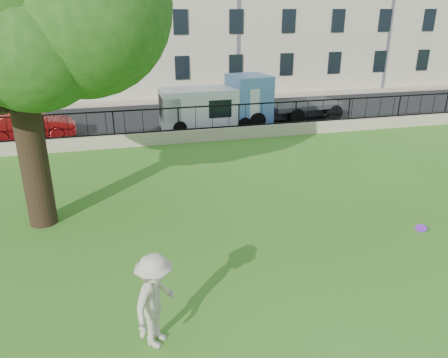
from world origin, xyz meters
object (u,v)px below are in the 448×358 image
object	(u,v)px
man	(156,301)
frisbee	(421,228)
red_sedan	(30,125)
white_van	(208,108)
blue_truck	(284,97)

from	to	relation	value
man	frisbee	xyz separation A→B (m)	(6.50, 1.00, 0.17)
red_sedan	white_van	world-z (taller)	white_van
man	red_sedan	xyz separation A→B (m)	(-4.49, 15.74, -0.28)
red_sedan	blue_truck	xyz separation A→B (m)	(13.51, 0.47, 0.66)
man	frisbee	world-z (taller)	man
man	red_sedan	distance (m)	16.37
man	red_sedan	size ratio (longest dim) A/B	0.46
red_sedan	blue_truck	distance (m)	13.54
white_van	frisbee	bearing A→B (deg)	-82.73
white_van	blue_truck	distance (m)	4.56
man	blue_truck	world-z (taller)	blue_truck
red_sedan	blue_truck	world-z (taller)	blue_truck
man	blue_truck	xyz separation A→B (m)	(9.02, 16.21, 0.38)
red_sedan	white_van	distance (m)	9.00
man	blue_truck	bearing A→B (deg)	5.23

